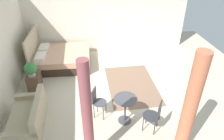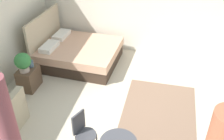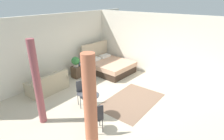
{
  "view_description": "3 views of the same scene",
  "coord_description": "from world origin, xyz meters",
  "px_view_note": "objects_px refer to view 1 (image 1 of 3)",
  "views": [
    {
      "loc": [
        -5.38,
        0.98,
        4.05
      ],
      "look_at": [
        0.12,
        0.19,
        0.58
      ],
      "focal_mm": 33.26,
      "sensor_mm": 36.0,
      "label": 1
    },
    {
      "loc": [
        -4.15,
        -0.44,
        3.82
      ],
      "look_at": [
        0.22,
        0.6,
        0.88
      ],
      "focal_mm": 41.77,
      "sensor_mm": 36.0,
      "label": 2
    },
    {
      "loc": [
        -4.84,
        -3.34,
        3.47
      ],
      "look_at": [
        0.28,
        0.63,
        0.85
      ],
      "focal_mm": 29.19,
      "sensor_mm": 36.0,
      "label": 3
    }
  ],
  "objects_px": {
    "couch": "(29,119)",
    "cafe_chair_near_window": "(97,100)",
    "nightstand": "(34,81)",
    "vase": "(34,70)",
    "cafe_chair_near_couch": "(155,114)",
    "balcony_table": "(125,106)",
    "potted_plant": "(31,69)",
    "bed": "(60,58)"
  },
  "relations": [
    {
      "from": "couch",
      "to": "cafe_chair_near_couch",
      "type": "distance_m",
      "value": 3.13
    },
    {
      "from": "balcony_table",
      "to": "vase",
      "type": "bearing_deg",
      "value": 52.29
    },
    {
      "from": "vase",
      "to": "cafe_chair_near_window",
      "type": "bearing_deg",
      "value": -131.98
    },
    {
      "from": "nightstand",
      "to": "balcony_table",
      "type": "relative_size",
      "value": 0.72
    },
    {
      "from": "nightstand",
      "to": "cafe_chair_near_couch",
      "type": "bearing_deg",
      "value": -125.01
    },
    {
      "from": "bed",
      "to": "balcony_table",
      "type": "relative_size",
      "value": 2.83
    },
    {
      "from": "couch",
      "to": "cafe_chair_near_window",
      "type": "bearing_deg",
      "value": -85.07
    },
    {
      "from": "nightstand",
      "to": "cafe_chair_near_window",
      "type": "distance_m",
      "value": 2.44
    },
    {
      "from": "potted_plant",
      "to": "cafe_chair_near_couch",
      "type": "distance_m",
      "value": 3.87
    },
    {
      "from": "bed",
      "to": "couch",
      "type": "height_order",
      "value": "bed"
    },
    {
      "from": "cafe_chair_near_window",
      "to": "nightstand",
      "type": "bearing_deg",
      "value": 50.77
    },
    {
      "from": "vase",
      "to": "balcony_table",
      "type": "xyz_separation_m",
      "value": [
        -1.95,
        -2.53,
        -0.09
      ]
    },
    {
      "from": "potted_plant",
      "to": "vase",
      "type": "xyz_separation_m",
      "value": [
        0.22,
        -0.04,
        -0.18
      ]
    },
    {
      "from": "nightstand",
      "to": "balcony_table",
      "type": "height_order",
      "value": "balcony_table"
    },
    {
      "from": "cafe_chair_near_window",
      "to": "vase",
      "type": "bearing_deg",
      "value": 48.02
    },
    {
      "from": "vase",
      "to": "cafe_chair_near_couch",
      "type": "xyz_separation_m",
      "value": [
        -2.37,
        -3.17,
        -0.08
      ]
    },
    {
      "from": "bed",
      "to": "vase",
      "type": "relative_size",
      "value": 13.78
    },
    {
      "from": "vase",
      "to": "cafe_chair_near_couch",
      "type": "relative_size",
      "value": 0.17
    },
    {
      "from": "nightstand",
      "to": "potted_plant",
      "type": "bearing_deg",
      "value": -179.48
    },
    {
      "from": "cafe_chair_near_couch",
      "to": "cafe_chair_near_window",
      "type": "bearing_deg",
      "value": 61.77
    },
    {
      "from": "bed",
      "to": "cafe_chair_near_couch",
      "type": "height_order",
      "value": "bed"
    },
    {
      "from": "vase",
      "to": "cafe_chair_near_couch",
      "type": "height_order",
      "value": "cafe_chair_near_couch"
    },
    {
      "from": "couch",
      "to": "vase",
      "type": "distance_m",
      "value": 1.84
    },
    {
      "from": "bed",
      "to": "balcony_table",
      "type": "distance_m",
      "value": 3.71
    },
    {
      "from": "balcony_table",
      "to": "cafe_chair_near_window",
      "type": "height_order",
      "value": "cafe_chair_near_window"
    },
    {
      "from": "couch",
      "to": "nightstand",
      "type": "height_order",
      "value": "couch"
    },
    {
      "from": "bed",
      "to": "couch",
      "type": "relative_size",
      "value": 1.42
    },
    {
      "from": "balcony_table",
      "to": "cafe_chair_near_window",
      "type": "distance_m",
      "value": 0.75
    },
    {
      "from": "vase",
      "to": "cafe_chair_near_window",
      "type": "distance_m",
      "value": 2.47
    },
    {
      "from": "nightstand",
      "to": "vase",
      "type": "distance_m",
      "value": 0.37
    },
    {
      "from": "bed",
      "to": "couch",
      "type": "xyz_separation_m",
      "value": [
        -3.06,
        0.59,
        -0.04
      ]
    },
    {
      "from": "vase",
      "to": "balcony_table",
      "type": "height_order",
      "value": "balcony_table"
    },
    {
      "from": "potted_plant",
      "to": "balcony_table",
      "type": "distance_m",
      "value": 3.11
    },
    {
      "from": "bed",
      "to": "cafe_chair_near_couch",
      "type": "bearing_deg",
      "value": -145.57
    },
    {
      "from": "balcony_table",
      "to": "cafe_chair_near_couch",
      "type": "bearing_deg",
      "value": -122.82
    },
    {
      "from": "potted_plant",
      "to": "vase",
      "type": "height_order",
      "value": "potted_plant"
    },
    {
      "from": "potted_plant",
      "to": "couch",
      "type": "bearing_deg",
      "value": -174.93
    },
    {
      "from": "cafe_chair_near_window",
      "to": "cafe_chair_near_couch",
      "type": "distance_m",
      "value": 1.51
    },
    {
      "from": "potted_plant",
      "to": "balcony_table",
      "type": "xyz_separation_m",
      "value": [
        -1.73,
        -2.57,
        -0.27
      ]
    },
    {
      "from": "cafe_chair_near_couch",
      "to": "bed",
      "type": "bearing_deg",
      "value": 34.43
    },
    {
      "from": "potted_plant",
      "to": "cafe_chair_near_window",
      "type": "relative_size",
      "value": 0.53
    },
    {
      "from": "potted_plant",
      "to": "cafe_chair_near_couch",
      "type": "xyz_separation_m",
      "value": [
        -2.15,
        -3.21,
        -0.26
      ]
    }
  ]
}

